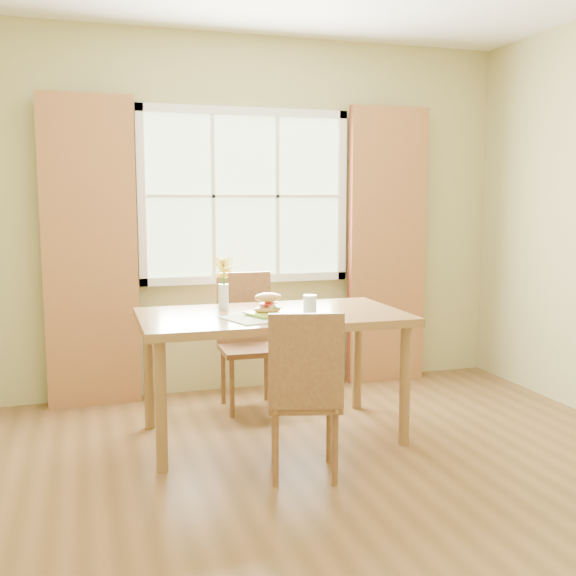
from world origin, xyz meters
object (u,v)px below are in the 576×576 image
(chair_far, at_px, (247,334))
(water_glass, at_px, (310,306))
(croissant_sandwich, at_px, (268,303))
(chair_near, at_px, (305,388))
(flower_vase, at_px, (223,277))
(dining_table, at_px, (272,326))

(chair_far, height_order, water_glass, chair_far)
(croissant_sandwich, bearing_deg, chair_near, -82.07)
(croissant_sandwich, relative_size, flower_vase, 0.53)
(dining_table, relative_size, chair_far, 1.69)
(water_glass, bearing_deg, croissant_sandwich, 170.66)
(dining_table, xyz_separation_m, chair_near, (-0.02, -0.70, -0.20))
(chair_far, relative_size, flower_vase, 2.89)
(chair_near, bearing_deg, flower_vase, 119.10)
(water_glass, xyz_separation_m, flower_vase, (-0.45, 0.36, 0.15))
(croissant_sandwich, bearing_deg, dining_table, 65.91)
(water_glass, bearing_deg, flower_vase, 141.62)
(chair_far, bearing_deg, flower_vase, -118.87)
(chair_near, xyz_separation_m, flower_vase, (-0.24, 0.92, 0.49))
(chair_near, height_order, water_glass, chair_near)
(croissant_sandwich, height_order, water_glass, croissant_sandwich)
(flower_vase, bearing_deg, dining_table, -41.22)
(flower_vase, bearing_deg, chair_near, -75.65)
(croissant_sandwich, xyz_separation_m, water_glass, (0.25, -0.04, -0.02))
(dining_table, xyz_separation_m, croissant_sandwich, (-0.05, -0.09, 0.16))
(chair_near, bearing_deg, croissant_sandwich, 107.81)
(dining_table, relative_size, water_glass, 13.34)
(dining_table, distance_m, croissant_sandwich, 0.19)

